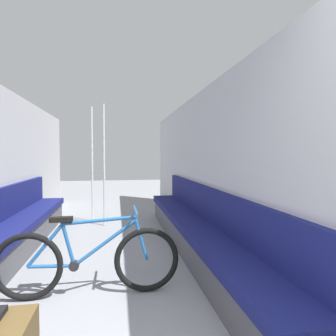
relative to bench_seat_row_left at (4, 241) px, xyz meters
The scene contains 6 objects.
wall_right 2.74m from the bench_seat_row_left, ahead, with size 0.10×9.68×2.25m, color #B2B2B7.
bench_seat_row_left is the anchor object (origin of this frame).
bench_seat_row_right 2.35m from the bench_seat_row_left, ahead, with size 0.47×4.96×0.87m.
bicycle 1.44m from the bench_seat_row_left, 42.54° to the right, with size 1.68×0.46×0.79m.
grab_pole_near 2.50m from the bench_seat_row_left, 68.98° to the left, with size 0.08×0.08×2.23m.
grab_pole_far 2.27m from the bench_seat_row_left, 59.00° to the left, with size 0.08×0.08×2.23m.
Camera 1 is at (0.15, -0.44, 1.30)m, focal length 32.00 mm.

